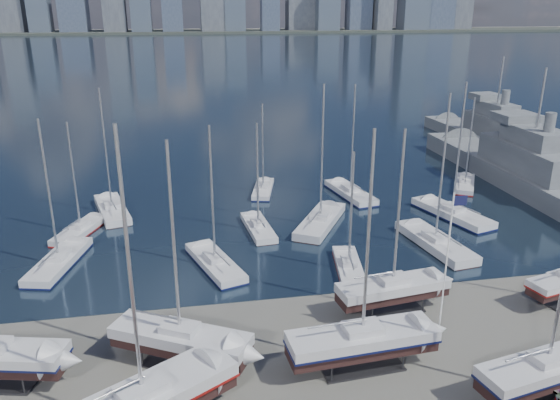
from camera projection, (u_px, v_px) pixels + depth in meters
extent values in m
plane|color=#605E59|center=(374.00, 360.00, 39.55)|extent=(1400.00, 1400.00, 0.00)
cube|color=#192D3B|center=(198.00, 51.00, 327.24)|extent=(1400.00, 600.00, 0.40)
cube|color=#2D332D|center=(188.00, 32.00, 568.06)|extent=(1400.00, 80.00, 2.20)
cube|color=#3D4756|center=(38.00, 2.00, 527.12)|extent=(19.55, 21.83, 55.97)
cube|color=#475166|center=(74.00, 12.00, 541.30)|extent=(26.03, 30.49, 37.14)
cube|color=#475166|center=(172.00, 3.00, 548.36)|extent=(20.24, 23.80, 54.09)
cube|color=#595E66|center=(212.00, 3.00, 552.29)|extent=(24.62, 19.72, 54.00)
cube|color=#3D4756|center=(234.00, 2.00, 554.04)|extent=(20.75, 17.93, 55.97)
cube|color=#475166|center=(270.00, 9.00, 560.82)|extent=(18.36, 16.25, 43.03)
cube|color=#595E66|center=(300.00, 12.00, 585.74)|extent=(28.49, 22.03, 35.69)
cube|color=#3D4756|center=(328.00, 6.00, 571.34)|extent=(23.34, 17.87, 49.11)
cube|color=#595E66|center=(382.00, 2.00, 588.32)|extent=(17.00, 27.45, 57.67)
cube|color=#B9B9BE|center=(143.00, 398.00, 31.87)|extent=(11.65, 8.88, 0.93)
cube|color=#B9B9BE|center=(142.00, 388.00, 31.63)|extent=(3.51, 3.20, 0.50)
cylinder|color=#B2B2B7|center=(130.00, 269.00, 29.10)|extent=(0.22, 0.22, 15.75)
cube|color=#2D2D33|center=(182.00, 364.00, 39.03)|extent=(6.09, 4.94, 0.16)
cube|color=black|center=(181.00, 345.00, 38.52)|extent=(9.99, 7.05, 0.81)
cube|color=#B9B9BE|center=(180.00, 336.00, 38.25)|extent=(10.20, 7.42, 0.81)
cube|color=#B9B9BE|center=(180.00, 328.00, 38.04)|extent=(3.03, 2.72, 0.50)
cylinder|color=#B2B2B7|center=(174.00, 241.00, 35.86)|extent=(0.22, 0.22, 13.64)
cube|color=#2D2D33|center=(361.00, 365.00, 38.85)|extent=(6.02, 3.10, 0.16)
cube|color=black|center=(362.00, 347.00, 38.34)|extent=(10.76, 3.31, 0.85)
cube|color=#B9B9BE|center=(362.00, 336.00, 38.05)|extent=(10.80, 3.76, 0.85)
cube|color=#0C123D|center=(362.00, 341.00, 38.18)|extent=(10.91, 3.79, 0.17)
cube|color=#B9B9BE|center=(363.00, 328.00, 37.83)|extent=(2.78, 1.98, 0.50)
cylinder|color=#B2B2B7|center=(368.00, 236.00, 35.54)|extent=(0.22, 0.22, 14.32)
cube|color=#2D2D33|center=(391.00, 309.00, 46.05)|extent=(5.52, 3.11, 0.16)
cube|color=black|center=(392.00, 294.00, 45.56)|extent=(9.75, 3.58, 0.76)
cube|color=#B9B9BE|center=(393.00, 286.00, 45.30)|extent=(9.81, 3.98, 0.76)
cube|color=#B9B9BE|center=(394.00, 279.00, 45.09)|extent=(2.58, 1.92, 0.50)
cylinder|color=#B2B2B7|center=(399.00, 209.00, 43.04)|extent=(0.22, 0.22, 12.86)
cube|color=#2D2D33|center=(542.00, 394.00, 35.91)|extent=(5.72, 3.45, 0.16)
cube|color=black|center=(546.00, 375.00, 35.41)|extent=(9.99, 4.17, 0.78)
cube|color=#B9B9BE|center=(548.00, 365.00, 35.15)|extent=(10.07, 4.57, 0.78)
cube|color=#0C123D|center=(547.00, 370.00, 35.27)|extent=(10.17, 4.62, 0.16)
cube|color=#B9B9BE|center=(549.00, 357.00, 34.94)|extent=(2.70, 2.08, 0.50)
cube|color=black|center=(60.00, 268.00, 54.11)|extent=(4.77, 10.48, 0.82)
cube|color=#B9B9BE|center=(59.00, 261.00, 53.84)|extent=(5.18, 10.59, 0.82)
cube|color=#0C123D|center=(59.00, 264.00, 53.97)|extent=(5.24, 10.69, 0.16)
cube|color=#B9B9BE|center=(58.00, 255.00, 53.63)|extent=(2.27, 2.88, 0.50)
cylinder|color=#B2B2B7|center=(49.00, 191.00, 51.42)|extent=(0.22, 0.22, 13.77)
cube|color=black|center=(81.00, 235.00, 61.93)|extent=(5.25, 8.99, 0.71)
cube|color=#B9B9BE|center=(81.00, 229.00, 61.69)|extent=(5.60, 9.13, 0.71)
cube|color=maroon|center=(81.00, 232.00, 61.80)|extent=(5.65, 9.22, 0.14)
cube|color=#B9B9BE|center=(80.00, 224.00, 61.49)|extent=(2.20, 2.61, 0.50)
cylinder|color=#B2B2B7|center=(74.00, 176.00, 59.59)|extent=(0.22, 0.22, 11.94)
cube|color=black|center=(113.00, 216.00, 67.92)|extent=(5.14, 11.02, 0.86)
cube|color=#B9B9BE|center=(112.00, 209.00, 67.64)|extent=(5.58, 11.13, 0.86)
cube|color=#B9B9BE|center=(112.00, 204.00, 67.41)|extent=(2.41, 3.04, 0.50)
cylinder|color=#B2B2B7|center=(106.00, 149.00, 65.09)|extent=(0.22, 0.22, 14.47)
cube|color=black|center=(215.00, 270.00, 53.82)|extent=(5.25, 10.07, 0.79)
cube|color=#B9B9BE|center=(215.00, 263.00, 53.55)|extent=(5.65, 10.20, 0.79)
cube|color=#0C123D|center=(215.00, 266.00, 53.67)|extent=(5.70, 10.30, 0.16)
cube|color=#B9B9BE|center=(215.00, 257.00, 53.34)|extent=(2.33, 2.85, 0.50)
cylinder|color=#B2B2B7|center=(212.00, 195.00, 51.22)|extent=(0.22, 0.22, 13.27)
cube|color=black|center=(258.00, 233.00, 62.57)|extent=(2.84, 8.82, 0.69)
cube|color=#B9B9BE|center=(258.00, 227.00, 62.34)|extent=(3.20, 8.86, 0.69)
cube|color=#B9B9BE|center=(258.00, 222.00, 62.15)|extent=(1.65, 2.29, 0.50)
cylinder|color=#B2B2B7|center=(258.00, 175.00, 60.29)|extent=(0.22, 0.22, 11.71)
cube|color=black|center=(263.00, 194.00, 75.79)|extent=(4.00, 8.73, 0.68)
cube|color=#B9B9BE|center=(263.00, 189.00, 75.57)|extent=(4.35, 8.81, 0.68)
cube|color=#0C123D|center=(263.00, 191.00, 75.67)|extent=(4.39, 8.90, 0.14)
cube|color=#B9B9BE|center=(263.00, 185.00, 75.37)|extent=(1.90, 2.40, 0.50)
cylinder|color=#B2B2B7|center=(263.00, 146.00, 73.55)|extent=(0.22, 0.22, 11.46)
cube|color=black|center=(348.00, 272.00, 53.14)|extent=(3.30, 8.46, 0.66)
cube|color=#B9B9BE|center=(349.00, 266.00, 52.92)|extent=(3.64, 8.51, 0.66)
cube|color=maroon|center=(349.00, 269.00, 53.02)|extent=(3.67, 8.60, 0.13)
cube|color=#B9B9BE|center=(349.00, 261.00, 52.73)|extent=(1.71, 2.26, 0.50)
cylinder|color=#B2B2B7|center=(351.00, 210.00, 50.96)|extent=(0.22, 0.22, 11.13)
cube|color=black|center=(320.00, 228.00, 64.15)|extent=(8.13, 11.20, 0.91)
cube|color=#B9B9BE|center=(320.00, 221.00, 63.85)|extent=(8.54, 11.45, 0.91)
cube|color=#B9B9BE|center=(321.00, 215.00, 63.61)|extent=(3.10, 3.43, 0.50)
cylinder|color=#B2B2B7|center=(322.00, 153.00, 61.14)|extent=(0.22, 0.22, 15.40)
cube|color=black|center=(350.00, 198.00, 74.20)|extent=(4.29, 10.70, 0.83)
cube|color=#B9B9BE|center=(350.00, 192.00, 73.93)|extent=(4.72, 10.78, 0.83)
cube|color=#0C123D|center=(350.00, 195.00, 74.05)|extent=(4.77, 10.89, 0.17)
cube|color=#B9B9BE|center=(351.00, 188.00, 73.71)|extent=(2.19, 2.88, 0.50)
cylinder|color=#B2B2B7|center=(353.00, 138.00, 71.45)|extent=(0.22, 0.22, 14.08)
cube|color=black|center=(434.00, 250.00, 58.42)|extent=(4.34, 11.62, 0.91)
cube|color=#B9B9BE|center=(435.00, 242.00, 58.12)|extent=(4.81, 11.69, 0.91)
cube|color=#B9B9BE|center=(436.00, 236.00, 57.89)|extent=(2.30, 3.09, 0.50)
cylinder|color=#B2B2B7|center=(443.00, 169.00, 55.43)|extent=(0.22, 0.22, 15.32)
cube|color=black|center=(451.00, 220.00, 66.68)|extent=(5.83, 11.62, 0.91)
cube|color=#B9B9BE|center=(452.00, 213.00, 66.38)|extent=(6.29, 11.76, 0.91)
cube|color=#0C123D|center=(452.00, 216.00, 66.51)|extent=(6.35, 11.88, 0.18)
cube|color=#B9B9BE|center=(453.00, 207.00, 66.14)|extent=(2.63, 3.26, 0.50)
cylinder|color=#B2B2B7|center=(459.00, 148.00, 63.69)|extent=(0.22, 0.22, 15.29)
cube|color=black|center=(464.00, 188.00, 77.98)|extent=(6.22, 8.70, 0.71)
cube|color=#B9B9BE|center=(465.00, 184.00, 77.75)|extent=(6.54, 8.88, 0.71)
cube|color=maroon|center=(464.00, 186.00, 77.86)|extent=(6.61, 8.97, 0.14)
cube|color=#B9B9BE|center=(465.00, 180.00, 77.55)|extent=(2.38, 2.65, 0.50)
cylinder|color=#B2B2B7|center=(470.00, 141.00, 75.65)|extent=(0.22, 0.22, 11.92)
cube|color=slate|center=(528.00, 185.00, 77.07)|extent=(8.31, 49.95, 4.49)
cube|color=slate|center=(532.00, 157.00, 75.73)|extent=(6.50, 17.51, 3.60)
cube|color=slate|center=(536.00, 136.00, 74.73)|extent=(4.86, 10.01, 2.40)
cube|color=slate|center=(516.00, 117.00, 78.80)|extent=(5.62, 5.03, 1.20)
cylinder|color=#B2B2B7|center=(542.00, 98.00, 73.01)|extent=(0.30, 0.30, 8.00)
cube|color=slate|center=(492.00, 145.00, 99.80)|extent=(8.27, 40.74, 3.64)
cube|color=slate|center=(495.00, 126.00, 98.60)|extent=(5.81, 14.39, 3.60)
cube|color=slate|center=(497.00, 109.00, 97.60)|extent=(4.24, 8.26, 2.40)
cube|color=slate|center=(485.00, 96.00, 100.76)|extent=(4.71, 4.25, 1.20)
cylinder|color=#B2B2B7|center=(501.00, 80.00, 95.87)|extent=(0.30, 0.30, 8.00)
cylinder|color=white|center=(445.00, 273.00, 39.26)|extent=(0.12, 0.12, 12.21)
cube|color=#121439|center=(460.00, 201.00, 37.53)|extent=(1.02, 0.05, 0.71)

